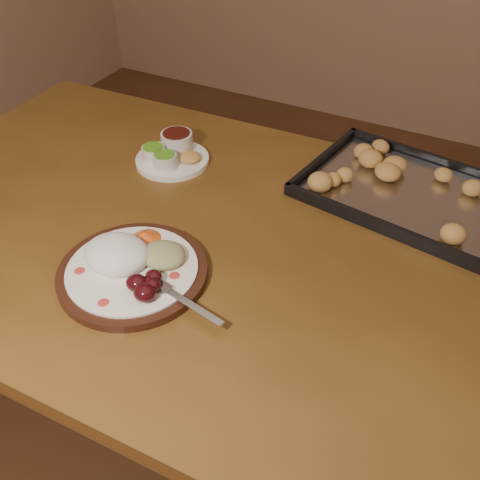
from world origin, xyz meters
The scene contains 5 objects.
ground centered at (0.00, 0.00, 0.00)m, with size 4.00×4.00×0.00m, color brown.
dining_table centered at (-0.12, -0.05, 0.65)m, with size 1.52×0.93×0.75m.
dinner_plate centered at (-0.19, -0.22, 0.77)m, with size 0.35×0.27×0.06m.
condiment_saucer centered at (-0.33, 0.14, 0.77)m, with size 0.17×0.17×0.06m.
baking_tray centered at (0.19, 0.26, 0.76)m, with size 0.47×0.38×0.04m.
Camera 1 is at (0.31, -0.76, 1.43)m, focal length 40.00 mm.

